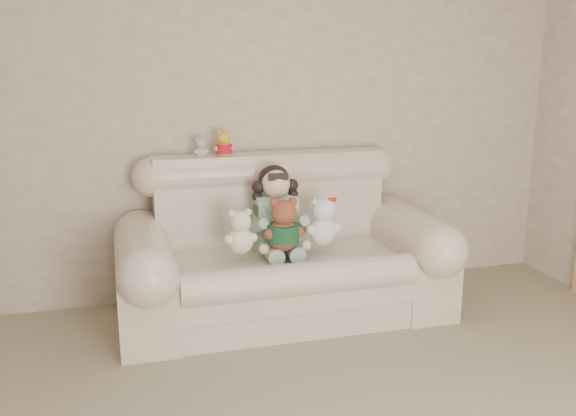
{
  "coord_description": "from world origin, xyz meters",
  "views": [
    {
      "loc": [
        -0.97,
        -1.75,
        1.66
      ],
      "look_at": [
        0.06,
        1.9,
        0.75
      ],
      "focal_mm": 39.38,
      "sensor_mm": 36.0,
      "label": 1
    }
  ],
  "objects_px": {
    "seated_child": "(276,208)",
    "brown_teddy": "(283,220)",
    "sofa": "(284,240)",
    "cream_teddy": "(240,227)",
    "white_cat": "(323,217)"
  },
  "relations": [
    {
      "from": "seated_child",
      "to": "brown_teddy",
      "type": "xyz_separation_m",
      "value": [
        -0.01,
        -0.24,
        -0.01
      ]
    },
    {
      "from": "brown_teddy",
      "to": "sofa",
      "type": "bearing_deg",
      "value": 66.48
    },
    {
      "from": "sofa",
      "to": "seated_child",
      "type": "height_order",
      "value": "sofa"
    },
    {
      "from": "sofa",
      "to": "cream_teddy",
      "type": "height_order",
      "value": "sofa"
    },
    {
      "from": "white_cat",
      "to": "sofa",
      "type": "bearing_deg",
      "value": 131.45
    },
    {
      "from": "sofa",
      "to": "seated_child",
      "type": "distance_m",
      "value": 0.21
    },
    {
      "from": "white_cat",
      "to": "cream_teddy",
      "type": "height_order",
      "value": "white_cat"
    },
    {
      "from": "seated_child",
      "to": "cream_teddy",
      "type": "relative_size",
      "value": 1.78
    },
    {
      "from": "sofa",
      "to": "white_cat",
      "type": "relative_size",
      "value": 5.71
    },
    {
      "from": "white_cat",
      "to": "cream_teddy",
      "type": "xyz_separation_m",
      "value": [
        -0.54,
        -0.03,
        -0.02
      ]
    },
    {
      "from": "cream_teddy",
      "to": "seated_child",
      "type": "bearing_deg",
      "value": 58.99
    },
    {
      "from": "sofa",
      "to": "seated_child",
      "type": "relative_size",
      "value": 3.65
    },
    {
      "from": "white_cat",
      "to": "cream_teddy",
      "type": "distance_m",
      "value": 0.54
    },
    {
      "from": "seated_child",
      "to": "white_cat",
      "type": "bearing_deg",
      "value": -41.86
    },
    {
      "from": "seated_child",
      "to": "brown_teddy",
      "type": "height_order",
      "value": "seated_child"
    }
  ]
}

